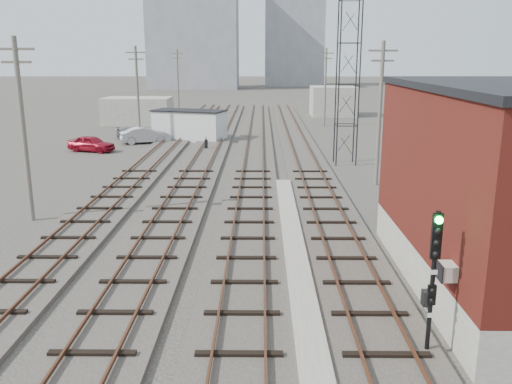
{
  "coord_description": "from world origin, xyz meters",
  "views": [
    {
      "loc": [
        -0.9,
        -6.15,
        8.08
      ],
      "look_at": [
        -1.14,
        17.22,
        2.2
      ],
      "focal_mm": 38.0,
      "sensor_mm": 36.0,
      "label": 1
    }
  ],
  "objects_px": {
    "car_red": "(91,144)",
    "car_grey": "(136,133)",
    "car_silver": "(145,135)",
    "switch_stand": "(206,144)",
    "signal_mast": "(434,273)",
    "site_trailer": "(189,125)"
  },
  "relations": [
    {
      "from": "car_red",
      "to": "car_grey",
      "type": "xyz_separation_m",
      "value": [
        2.16,
        7.83,
        -0.11
      ]
    },
    {
      "from": "signal_mast",
      "to": "site_trailer",
      "type": "distance_m",
      "value": 41.36
    },
    {
      "from": "site_trailer",
      "to": "car_grey",
      "type": "xyz_separation_m",
      "value": [
        -5.51,
        1.08,
        -0.91
      ]
    },
    {
      "from": "site_trailer",
      "to": "car_red",
      "type": "xyz_separation_m",
      "value": [
        -7.67,
        -6.75,
        -0.8
      ]
    },
    {
      "from": "signal_mast",
      "to": "car_red",
      "type": "height_order",
      "value": "signal_mast"
    },
    {
      "from": "switch_stand",
      "to": "car_red",
      "type": "bearing_deg",
      "value": 171.27
    },
    {
      "from": "site_trailer",
      "to": "car_grey",
      "type": "bearing_deg",
      "value": -173.31
    },
    {
      "from": "switch_stand",
      "to": "car_silver",
      "type": "xyz_separation_m",
      "value": [
        -6.2,
        4.05,
        0.23
      ]
    },
    {
      "from": "signal_mast",
      "to": "car_red",
      "type": "xyz_separation_m",
      "value": [
        -19.4,
        32.9,
        -1.77
      ]
    },
    {
      "from": "signal_mast",
      "to": "car_grey",
      "type": "xyz_separation_m",
      "value": [
        -17.23,
        40.73,
        -1.88
      ]
    },
    {
      "from": "switch_stand",
      "to": "car_red",
      "type": "distance_m",
      "value": 9.94
    },
    {
      "from": "site_trailer",
      "to": "car_silver",
      "type": "height_order",
      "value": "site_trailer"
    },
    {
      "from": "signal_mast",
      "to": "switch_stand",
      "type": "height_order",
      "value": "signal_mast"
    },
    {
      "from": "car_red",
      "to": "signal_mast",
      "type": "bearing_deg",
      "value": -132.13
    },
    {
      "from": "car_red",
      "to": "car_silver",
      "type": "height_order",
      "value": "car_silver"
    },
    {
      "from": "car_silver",
      "to": "switch_stand",
      "type": "bearing_deg",
      "value": -143.49
    },
    {
      "from": "signal_mast",
      "to": "car_grey",
      "type": "distance_m",
      "value": 44.27
    },
    {
      "from": "switch_stand",
      "to": "car_silver",
      "type": "relative_size",
      "value": 0.25
    },
    {
      "from": "car_red",
      "to": "switch_stand",
      "type": "bearing_deg",
      "value": -68.72
    },
    {
      "from": "car_red",
      "to": "site_trailer",
      "type": "bearing_deg",
      "value": -31.31
    },
    {
      "from": "site_trailer",
      "to": "car_silver",
      "type": "distance_m",
      "value": 4.51
    },
    {
      "from": "switch_stand",
      "to": "site_trailer",
      "type": "height_order",
      "value": "site_trailer"
    }
  ]
}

